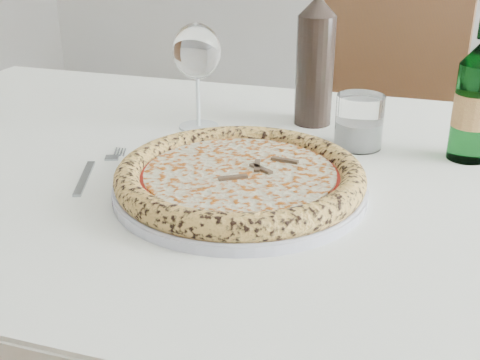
# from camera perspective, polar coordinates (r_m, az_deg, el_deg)

# --- Properties ---
(dining_table) EXTENTS (1.59, 0.95, 0.76)m
(dining_table) POSITION_cam_1_polar(r_m,az_deg,el_deg) (0.96, 1.73, -3.18)
(dining_table) COLOR brown
(dining_table) RESTS_ON floor
(chair_far) EXTENTS (0.50, 0.50, 0.93)m
(chair_far) POSITION_cam_1_polar(r_m,az_deg,el_deg) (1.74, 12.33, 3.83)
(chair_far) COLOR brown
(chair_far) RESTS_ON floor
(plate) EXTENTS (0.35, 0.35, 0.02)m
(plate) POSITION_cam_1_polar(r_m,az_deg,el_deg) (0.83, 0.00, -0.70)
(plate) COLOR silver
(plate) RESTS_ON dining_table
(pizza) EXTENTS (0.34, 0.34, 0.04)m
(pizza) POSITION_cam_1_polar(r_m,az_deg,el_deg) (0.83, -0.00, 0.41)
(pizza) COLOR tan
(pizza) RESTS_ON plate
(fork) EXTENTS (0.05, 0.17, 0.00)m
(fork) POSITION_cam_1_polar(r_m,az_deg,el_deg) (0.93, -13.66, 0.85)
(fork) COLOR gray
(fork) RESTS_ON dining_table
(wine_glass) EXTENTS (0.08, 0.08, 0.19)m
(wine_glass) POSITION_cam_1_polar(r_m,az_deg,el_deg) (1.07, -4.13, 11.84)
(wine_glass) COLOR white
(wine_glass) RESTS_ON dining_table
(tumbler) EXTENTS (0.08, 0.08, 0.09)m
(tumbler) POSITION_cam_1_polar(r_m,az_deg,el_deg) (1.01, 11.21, 5.14)
(tumbler) COLOR white
(tumbler) RESTS_ON dining_table
(beer_bottle) EXTENTS (0.06, 0.06, 0.24)m
(beer_bottle) POSITION_cam_1_polar(r_m,az_deg,el_deg) (0.99, 21.37, 6.98)
(beer_bottle) COLOR #418B52
(beer_bottle) RESTS_ON dining_table
(wine_bottle) EXTENTS (0.07, 0.07, 0.28)m
(wine_bottle) POSITION_cam_1_polar(r_m,az_deg,el_deg) (1.10, 7.14, 11.27)
(wine_bottle) COLOR black
(wine_bottle) RESTS_ON dining_table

